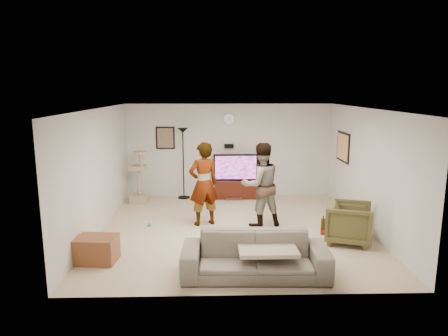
{
  "coord_description": "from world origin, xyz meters",
  "views": [
    {
      "loc": [
        -0.42,
        -8.01,
        2.88
      ],
      "look_at": [
        -0.2,
        0.2,
        1.27
      ],
      "focal_mm": 32.32,
      "sensor_mm": 36.0,
      "label": 1
    }
  ],
  "objects_px": {
    "person_left": "(204,184)",
    "armchair": "(349,223)",
    "sofa": "(255,255)",
    "floor_lamp": "(183,164)",
    "beer_bottle": "(323,227)",
    "tv_stand": "(235,189)",
    "side_table": "(97,249)",
    "cat_tree": "(139,177)",
    "person_right": "(261,185)",
    "tv": "(236,167)"
  },
  "relations": [
    {
      "from": "floor_lamp",
      "to": "armchair",
      "type": "distance_m",
      "value": 4.73
    },
    {
      "from": "person_left",
      "to": "sofa",
      "type": "xyz_separation_m",
      "value": [
        0.85,
        -2.46,
        -0.57
      ]
    },
    {
      "from": "person_right",
      "to": "armchair",
      "type": "relative_size",
      "value": 2.13
    },
    {
      "from": "person_right",
      "to": "tv",
      "type": "bearing_deg",
      "value": -97.23
    },
    {
      "from": "sofa",
      "to": "side_table",
      "type": "distance_m",
      "value": 2.69
    },
    {
      "from": "tv_stand",
      "to": "cat_tree",
      "type": "bearing_deg",
      "value": -171.39
    },
    {
      "from": "person_left",
      "to": "armchair",
      "type": "bearing_deg",
      "value": 135.64
    },
    {
      "from": "tv",
      "to": "person_right",
      "type": "distance_m",
      "value": 2.31
    },
    {
      "from": "sofa",
      "to": "tv",
      "type": "bearing_deg",
      "value": 92.56
    },
    {
      "from": "tv_stand",
      "to": "side_table",
      "type": "bearing_deg",
      "value": -122.44
    },
    {
      "from": "tv",
      "to": "side_table",
      "type": "xyz_separation_m",
      "value": [
        -2.57,
        -4.05,
        -0.62
      ]
    },
    {
      "from": "floor_lamp",
      "to": "beer_bottle",
      "type": "relative_size",
      "value": 7.51
    },
    {
      "from": "floor_lamp",
      "to": "person_right",
      "type": "bearing_deg",
      "value": -51.83
    },
    {
      "from": "tv",
      "to": "side_table",
      "type": "relative_size",
      "value": 1.8
    },
    {
      "from": "sofa",
      "to": "armchair",
      "type": "distance_m",
      "value": 2.36
    },
    {
      "from": "armchair",
      "to": "person_left",
      "type": "bearing_deg",
      "value": 87.23
    },
    {
      "from": "person_left",
      "to": "armchair",
      "type": "distance_m",
      "value": 3.03
    },
    {
      "from": "tv",
      "to": "cat_tree",
      "type": "relative_size",
      "value": 0.88
    },
    {
      "from": "sofa",
      "to": "cat_tree",
      "type": "bearing_deg",
      "value": 122.96
    },
    {
      "from": "person_left",
      "to": "beer_bottle",
      "type": "relative_size",
      "value": 7.19
    },
    {
      "from": "person_right",
      "to": "armchair",
      "type": "height_order",
      "value": "person_right"
    },
    {
      "from": "sofa",
      "to": "side_table",
      "type": "bearing_deg",
      "value": 169.39
    },
    {
      "from": "side_table",
      "to": "person_left",
      "type": "bearing_deg",
      "value": 46.66
    },
    {
      "from": "floor_lamp",
      "to": "person_right",
      "type": "height_order",
      "value": "floor_lamp"
    },
    {
      "from": "cat_tree",
      "to": "beer_bottle",
      "type": "xyz_separation_m",
      "value": [
        3.6,
        -4.25,
        0.12
      ]
    },
    {
      "from": "tv_stand",
      "to": "cat_tree",
      "type": "relative_size",
      "value": 0.86
    },
    {
      "from": "tv",
      "to": "beer_bottle",
      "type": "height_order",
      "value": "tv"
    },
    {
      "from": "floor_lamp",
      "to": "sofa",
      "type": "distance_m",
      "value": 4.89
    },
    {
      "from": "beer_bottle",
      "to": "armchair",
      "type": "bearing_deg",
      "value": 57.04
    },
    {
      "from": "cat_tree",
      "to": "side_table",
      "type": "height_order",
      "value": "cat_tree"
    },
    {
      "from": "cat_tree",
      "to": "person_right",
      "type": "distance_m",
      "value": 3.48
    },
    {
      "from": "armchair",
      "to": "side_table",
      "type": "relative_size",
      "value": 1.28
    },
    {
      "from": "person_left",
      "to": "armchair",
      "type": "height_order",
      "value": "person_left"
    },
    {
      "from": "sofa",
      "to": "armchair",
      "type": "xyz_separation_m",
      "value": [
        1.93,
        1.36,
        0.05
      ]
    },
    {
      "from": "tv",
      "to": "armchair",
      "type": "xyz_separation_m",
      "value": [
        1.98,
        -3.27,
        -0.45
      ]
    },
    {
      "from": "cat_tree",
      "to": "person_left",
      "type": "height_order",
      "value": "person_left"
    },
    {
      "from": "person_left",
      "to": "person_right",
      "type": "xyz_separation_m",
      "value": [
        1.21,
        -0.1,
        -0.0
      ]
    },
    {
      "from": "tv_stand",
      "to": "sofa",
      "type": "relative_size",
      "value": 0.51
    },
    {
      "from": "cat_tree",
      "to": "armchair",
      "type": "distance_m",
      "value": 5.34
    },
    {
      "from": "tv",
      "to": "armchair",
      "type": "height_order",
      "value": "tv"
    },
    {
      "from": "armchair",
      "to": "cat_tree",
      "type": "bearing_deg",
      "value": 75.92
    },
    {
      "from": "tv",
      "to": "armchair",
      "type": "bearing_deg",
      "value": -58.78
    },
    {
      "from": "sofa",
      "to": "beer_bottle",
      "type": "bearing_deg",
      "value": 1.94
    },
    {
      "from": "tv",
      "to": "armchair",
      "type": "distance_m",
      "value": 3.85
    },
    {
      "from": "sofa",
      "to": "beer_bottle",
      "type": "distance_m",
      "value": 1.14
    },
    {
      "from": "cat_tree",
      "to": "side_table",
      "type": "relative_size",
      "value": 2.05
    },
    {
      "from": "person_left",
      "to": "side_table",
      "type": "relative_size",
      "value": 2.74
    },
    {
      "from": "person_left",
      "to": "tv_stand",
      "type": "bearing_deg",
      "value": -133.22
    },
    {
      "from": "tv_stand",
      "to": "cat_tree",
      "type": "xyz_separation_m",
      "value": [
        -2.51,
        -0.38,
        0.43
      ]
    },
    {
      "from": "armchair",
      "to": "side_table",
      "type": "bearing_deg",
      "value": 118.4
    }
  ]
}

